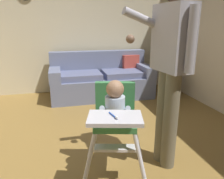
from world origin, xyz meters
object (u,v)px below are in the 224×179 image
(adult_standing, at_px, (170,69))
(sippy_cup, at_px, (167,68))
(high_chair, at_px, (115,113))
(side_table, at_px, (168,77))
(couch, at_px, (101,79))

(adult_standing, relative_size, sippy_cup, 17.25)
(high_chair, bearing_deg, side_table, 156.97)
(adult_standing, distance_m, sippy_cup, 2.30)
(high_chair, distance_m, sippy_cup, 2.61)
(adult_standing, bearing_deg, high_chair, 0.32)
(high_chair, distance_m, adult_standing, 0.64)
(high_chair, xyz_separation_m, adult_standing, (0.54, 0.07, 0.35))
(side_table, height_order, sippy_cup, sippy_cup)
(couch, distance_m, side_table, 1.30)
(sippy_cup, bearing_deg, couch, 164.59)
(couch, distance_m, sippy_cup, 1.29)
(high_chair, height_order, adult_standing, adult_standing)
(couch, xyz_separation_m, sippy_cup, (1.22, -0.34, 0.24))
(adult_standing, bearing_deg, side_table, -125.20)
(high_chair, bearing_deg, sippy_cup, 157.52)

